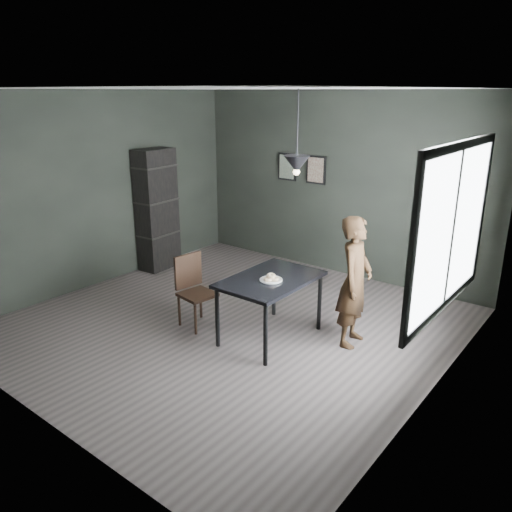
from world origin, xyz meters
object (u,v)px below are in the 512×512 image
Objects in this scene: white_plate at (271,281)px; shelf_unit at (157,210)px; woman at (355,282)px; wood_chair at (193,286)px; pendant_lamp at (297,164)px; cafe_table at (270,284)px.

white_plate is 3.14m from shelf_unit.
woman reaches higher than white_plate.
woman is 1.68× the size of wood_chair.
woman reaches higher than wood_chair.
shelf_unit is (-2.98, 0.95, 0.21)m from white_plate.
pendant_lamp reaches higher than white_plate.
wood_chair is at bearing -162.28° from pendant_lamp.
pendant_lamp is (-0.56, -0.38, 1.30)m from woman.
pendant_lamp reaches higher than wood_chair.
woman is at bearing 36.52° from white_plate.
pendant_lamp reaches higher than shelf_unit.
white_plate is at bearing -137.24° from pendant_lamp.
cafe_table is at bearing 111.46° from woman.
wood_chair is 0.46× the size of shelf_unit.
cafe_table is at bearing -158.20° from pendant_lamp.
white_plate is 0.15× the size of woman.
shelf_unit is (-3.73, 0.39, 0.21)m from woman.
wood_chair is 2.00m from pendant_lamp.
cafe_table is 1.02m from wood_chair.
wood_chair is (-0.96, -0.29, -0.16)m from cafe_table.
wood_chair is at bearing -168.23° from white_plate.
cafe_table is at bearing -20.79° from shelf_unit.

